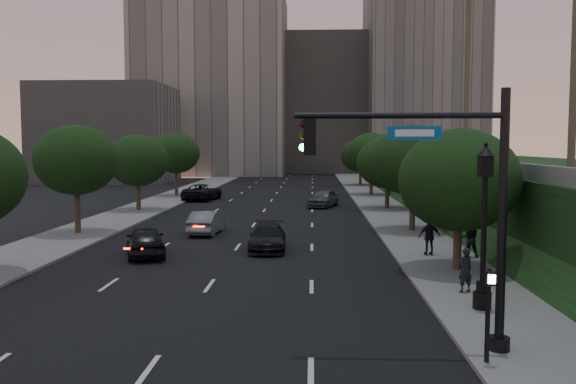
{
  "coord_description": "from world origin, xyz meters",
  "views": [
    {
      "loc": [
        4.03,
        -18.34,
        5.58
      ],
      "look_at": [
        3.02,
        6.48,
        3.6
      ],
      "focal_mm": 38.0,
      "sensor_mm": 36.0,
      "label": 1
    }
  ],
  "objects_px": {
    "sedan_near_left": "(146,241)",
    "pedestrian_b": "(469,238)",
    "pedestrian_c": "(430,236)",
    "street_lamp": "(484,234)",
    "pedestrian_a": "(465,270)",
    "sedan_far_left": "(202,192)",
    "sedan_near_right": "(268,238)",
    "traffic_signal_mast": "(460,217)",
    "sedan_mid_left": "(207,222)",
    "sedan_far_right": "(323,198)"
  },
  "relations": [
    {
      "from": "sedan_mid_left",
      "to": "sedan_near_right",
      "type": "bearing_deg",
      "value": 130.23
    },
    {
      "from": "sedan_far_left",
      "to": "sedan_far_right",
      "type": "height_order",
      "value": "sedan_far_left"
    },
    {
      "from": "sedan_far_left",
      "to": "pedestrian_a",
      "type": "relative_size",
      "value": 3.53
    },
    {
      "from": "traffic_signal_mast",
      "to": "sedan_near_right",
      "type": "xyz_separation_m",
      "value": [
        -6.17,
        15.57,
        -3.0
      ]
    },
    {
      "from": "sedan_near_right",
      "to": "pedestrian_b",
      "type": "xyz_separation_m",
      "value": [
        9.85,
        -2.29,
        0.41
      ]
    },
    {
      "from": "sedan_near_right",
      "to": "sedan_near_left",
      "type": "bearing_deg",
      "value": -163.58
    },
    {
      "from": "traffic_signal_mast",
      "to": "pedestrian_a",
      "type": "bearing_deg",
      "value": 74.47
    },
    {
      "from": "sedan_far_left",
      "to": "pedestrian_a",
      "type": "bearing_deg",
      "value": 122.18
    },
    {
      "from": "street_lamp",
      "to": "pedestrian_a",
      "type": "distance_m",
      "value": 2.79
    },
    {
      "from": "traffic_signal_mast",
      "to": "sedan_far_left",
      "type": "relative_size",
      "value": 1.21
    },
    {
      "from": "traffic_signal_mast",
      "to": "pedestrian_c",
      "type": "xyz_separation_m",
      "value": [
        1.89,
        13.83,
        -2.61
      ]
    },
    {
      "from": "street_lamp",
      "to": "pedestrian_a",
      "type": "bearing_deg",
      "value": 90.27
    },
    {
      "from": "street_lamp",
      "to": "sedan_far_left",
      "type": "relative_size",
      "value": 0.97
    },
    {
      "from": "sedan_far_right",
      "to": "traffic_signal_mast",
      "type": "bearing_deg",
      "value": -67.27
    },
    {
      "from": "sedan_far_left",
      "to": "sedan_near_right",
      "type": "relative_size",
      "value": 1.26
    },
    {
      "from": "sedan_near_left",
      "to": "pedestrian_a",
      "type": "relative_size",
      "value": 2.71
    },
    {
      "from": "pedestrian_a",
      "to": "pedestrian_c",
      "type": "xyz_separation_m",
      "value": [
        0.13,
        7.51,
        0.1
      ]
    },
    {
      "from": "sedan_near_left",
      "to": "pedestrian_c",
      "type": "bearing_deg",
      "value": 162.83
    },
    {
      "from": "pedestrian_a",
      "to": "pedestrian_b",
      "type": "relative_size",
      "value": 0.88
    },
    {
      "from": "sedan_near_left",
      "to": "pedestrian_a",
      "type": "bearing_deg",
      "value": 134.17
    },
    {
      "from": "pedestrian_a",
      "to": "pedestrian_b",
      "type": "height_order",
      "value": "pedestrian_b"
    },
    {
      "from": "street_lamp",
      "to": "sedan_mid_left",
      "type": "xyz_separation_m",
      "value": [
        -12.12,
        17.14,
        -1.91
      ]
    },
    {
      "from": "street_lamp",
      "to": "sedan_near_right",
      "type": "height_order",
      "value": "street_lamp"
    },
    {
      "from": "traffic_signal_mast",
      "to": "pedestrian_a",
      "type": "height_order",
      "value": "traffic_signal_mast"
    },
    {
      "from": "sedan_near_right",
      "to": "pedestrian_a",
      "type": "relative_size",
      "value": 2.8
    },
    {
      "from": "traffic_signal_mast",
      "to": "sedan_near_right",
      "type": "bearing_deg",
      "value": 111.62
    },
    {
      "from": "street_lamp",
      "to": "pedestrian_c",
      "type": "bearing_deg",
      "value": 89.28
    },
    {
      "from": "street_lamp",
      "to": "sedan_far_right",
      "type": "height_order",
      "value": "street_lamp"
    },
    {
      "from": "sedan_far_left",
      "to": "pedestrian_c",
      "type": "distance_m",
      "value": 34.0
    },
    {
      "from": "sedan_near_left",
      "to": "pedestrian_b",
      "type": "height_order",
      "value": "pedestrian_b"
    },
    {
      "from": "sedan_mid_left",
      "to": "sedan_far_right",
      "type": "bearing_deg",
      "value": -111.09
    },
    {
      "from": "sedan_near_left",
      "to": "pedestrian_a",
      "type": "xyz_separation_m",
      "value": [
        13.84,
        -7.32,
        0.21
      ]
    },
    {
      "from": "street_lamp",
      "to": "sedan_near_left",
      "type": "height_order",
      "value": "street_lamp"
    },
    {
      "from": "traffic_signal_mast",
      "to": "sedan_near_right",
      "type": "distance_m",
      "value": 17.02
    },
    {
      "from": "sedan_near_left",
      "to": "pedestrian_b",
      "type": "bearing_deg",
      "value": 160.75
    },
    {
      "from": "sedan_mid_left",
      "to": "pedestrian_c",
      "type": "bearing_deg",
      "value": 152.62
    },
    {
      "from": "street_lamp",
      "to": "pedestrian_c",
      "type": "xyz_separation_m",
      "value": [
        0.12,
        9.75,
        -1.57
      ]
    },
    {
      "from": "sedan_far_right",
      "to": "sedan_near_left",
      "type": "bearing_deg",
      "value": -92.86
    },
    {
      "from": "sedan_near_right",
      "to": "pedestrian_a",
      "type": "xyz_separation_m",
      "value": [
        7.93,
        -9.25,
        0.3
      ]
    },
    {
      "from": "sedan_far_left",
      "to": "pedestrian_c",
      "type": "bearing_deg",
      "value": 127.52
    },
    {
      "from": "pedestrian_b",
      "to": "street_lamp",
      "type": "bearing_deg",
      "value": 83.92
    },
    {
      "from": "traffic_signal_mast",
      "to": "street_lamp",
      "type": "relative_size",
      "value": 1.25
    },
    {
      "from": "traffic_signal_mast",
      "to": "sedan_mid_left",
      "type": "xyz_separation_m",
      "value": [
        -10.35,
        21.22,
        -2.95
      ]
    },
    {
      "from": "sedan_far_right",
      "to": "pedestrian_c",
      "type": "relative_size",
      "value": 2.53
    },
    {
      "from": "street_lamp",
      "to": "sedan_mid_left",
      "type": "bearing_deg",
      "value": 125.25
    },
    {
      "from": "pedestrian_a",
      "to": "sedan_near_left",
      "type": "bearing_deg",
      "value": -50.9
    },
    {
      "from": "pedestrian_b",
      "to": "pedestrian_a",
      "type": "bearing_deg",
      "value": 80.22
    },
    {
      "from": "traffic_signal_mast",
      "to": "pedestrian_c",
      "type": "height_order",
      "value": "traffic_signal_mast"
    },
    {
      "from": "pedestrian_b",
      "to": "pedestrian_c",
      "type": "distance_m",
      "value": 1.87
    },
    {
      "from": "sedan_far_left",
      "to": "sedan_near_right",
      "type": "bearing_deg",
      "value": 115.29
    }
  ]
}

